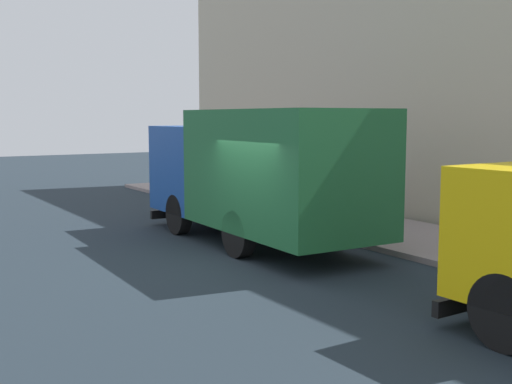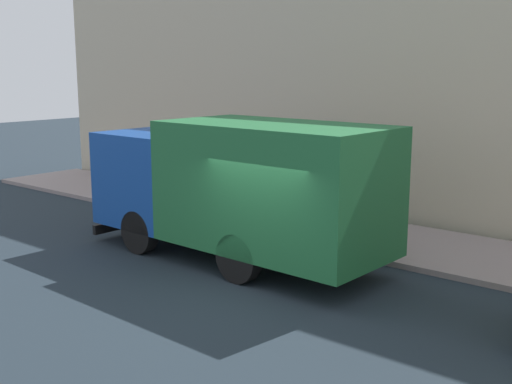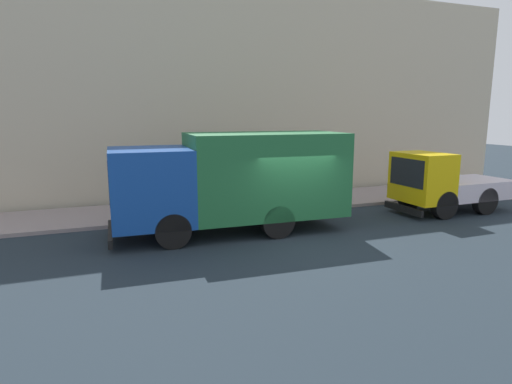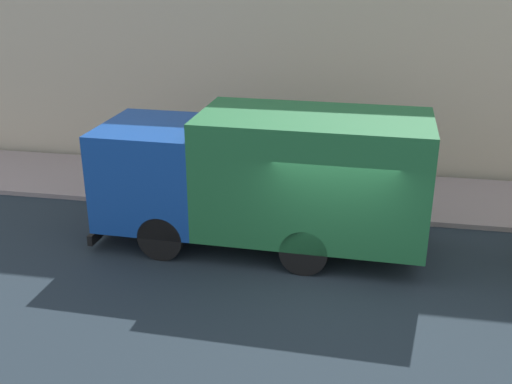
{
  "view_description": "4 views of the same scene",
  "coord_description": "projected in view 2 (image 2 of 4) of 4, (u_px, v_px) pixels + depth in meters",
  "views": [
    {
      "loc": [
        -6.72,
        -11.01,
        2.99
      ],
      "look_at": [
        0.9,
        1.1,
        1.31
      ],
      "focal_mm": 44.88,
      "sensor_mm": 36.0,
      "label": 1
    },
    {
      "loc": [
        -9.18,
        -7.55,
        4.29
      ],
      "look_at": [
        0.7,
        0.59,
        1.78
      ],
      "focal_mm": 44.65,
      "sensor_mm": 36.0,
      "label": 2
    },
    {
      "loc": [
        -11.44,
        5.56,
        3.77
      ],
      "look_at": [
        0.68,
        1.07,
        1.37
      ],
      "focal_mm": 29.85,
      "sensor_mm": 36.0,
      "label": 3
    },
    {
      "loc": [
        -11.26,
        -0.49,
        6.41
      ],
      "look_at": [
        1.31,
        1.81,
        1.29
      ],
      "focal_mm": 42.67,
      "sensor_mm": 36.0,
      "label": 4
    }
  ],
  "objects": [
    {
      "name": "building_facade",
      "position": [
        422.0,
        54.0,
        16.8
      ],
      "size": [
        0.5,
        30.0,
        9.27
      ],
      "primitive_type": "cube",
      "color": "#C3B59A",
      "rests_on": "ground"
    },
    {
      "name": "ground",
      "position": [
        257.0,
        290.0,
        12.49
      ],
      "size": [
        80.0,
        80.0,
        0.0
      ],
      "primitive_type": "plane",
      "color": "#1F2932"
    },
    {
      "name": "street_sign_post",
      "position": [
        351.0,
        180.0,
        14.8
      ],
      "size": [
        0.44,
        0.08,
        2.69
      ],
      "color": "#4C5156",
      "rests_on": "sidewalk"
    },
    {
      "name": "sidewalk",
      "position": [
        374.0,
        238.0,
        16.02
      ],
      "size": [
        3.37,
        30.0,
        0.13
      ],
      "primitive_type": "cube",
      "color": "gray",
      "rests_on": "ground"
    },
    {
      "name": "traffic_cone_orange",
      "position": [
        211.0,
        208.0,
        17.82
      ],
      "size": [
        0.41,
        0.41,
        0.58
      ],
      "primitive_type": "cone",
      "color": "orange",
      "rests_on": "sidewalk"
    },
    {
      "name": "pedestrian_standing",
      "position": [
        321.0,
        187.0,
        17.82
      ],
      "size": [
        0.53,
        0.53,
        1.68
      ],
      "rotation": [
        0.0,
        0.0,
        3.6
      ],
      "color": "#433549",
      "rests_on": "sidewalk"
    },
    {
      "name": "large_utility_truck",
      "position": [
        237.0,
        184.0,
        14.12
      ],
      "size": [
        2.75,
        7.45,
        3.15
      ],
      "rotation": [
        0.0,
        0.0,
        -0.03
      ],
      "color": "#144197",
      "rests_on": "ground"
    },
    {
      "name": "pedestrian_walking",
      "position": [
        248.0,
        190.0,
        17.49
      ],
      "size": [
        0.46,
        0.46,
        1.61
      ],
      "rotation": [
        0.0,
        0.0,
        5.86
      ],
      "color": "black",
      "rests_on": "sidewalk"
    }
  ]
}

